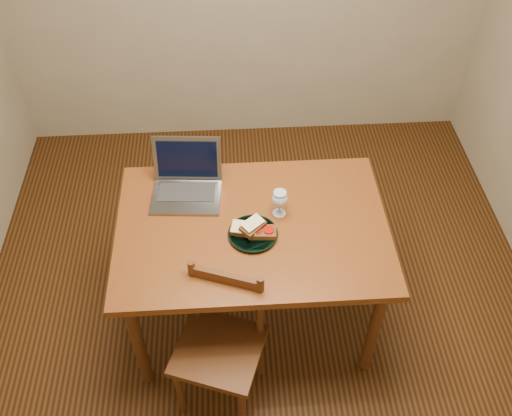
{
  "coord_description": "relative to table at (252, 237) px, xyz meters",
  "views": [
    {
      "loc": [
        -0.14,
        -1.87,
        2.77
      ],
      "look_at": [
        -0.03,
        -0.0,
        0.8
      ],
      "focal_mm": 40.0,
      "sensor_mm": 36.0,
      "label": 1
    }
  ],
  "objects": [
    {
      "name": "milk_glass",
      "position": [
        0.13,
        0.07,
        0.16
      ],
      "size": [
        0.08,
        0.08,
        0.15
      ],
      "primitive_type": null,
      "color": "white",
      "rests_on": "table"
    },
    {
      "name": "chair",
      "position": [
        -0.18,
        -0.44,
        -0.2
      ],
      "size": [
        0.49,
        0.48,
        0.42
      ],
      "rotation": [
        0.0,
        0.0,
        -0.34
      ],
      "color": "#421E0D",
      "rests_on": "floor"
    },
    {
      "name": "sandwich_top",
      "position": [
        -0.0,
        -0.06,
        0.15
      ],
      "size": [
        0.13,
        0.13,
        0.04
      ],
      "primitive_type": null,
      "rotation": [
        0.0,
        0.0,
        0.79
      ],
      "color": "#381E0C",
      "rests_on": "plate"
    },
    {
      "name": "laptop",
      "position": [
        -0.31,
        0.27,
        0.15
      ],
      "size": [
        0.37,
        0.34,
        0.25
      ],
      "rotation": [
        0.0,
        0.0,
        -0.08
      ],
      "color": "slate",
      "rests_on": "table"
    },
    {
      "name": "plate",
      "position": [
        -0.0,
        -0.06,
        0.1
      ],
      "size": [
        0.23,
        0.23,
        0.02
      ],
      "primitive_type": "cylinder",
      "color": "black",
      "rests_on": "table"
    },
    {
      "name": "sandwich_tomato",
      "position": [
        0.04,
        -0.07,
        0.13
      ],
      "size": [
        0.13,
        0.08,
        0.04
      ],
      "primitive_type": null,
      "rotation": [
        0.0,
        0.0,
        -0.07
      ],
      "color": "#381E0C",
      "rests_on": "plate"
    },
    {
      "name": "floor",
      "position": [
        0.05,
        0.06,
        -0.66
      ],
      "size": [
        3.2,
        3.2,
        0.02
      ],
      "primitive_type": "cube",
      "color": "black",
      "rests_on": "ground"
    },
    {
      "name": "sandwich_cheese",
      "position": [
        -0.04,
        -0.05,
        0.13
      ],
      "size": [
        0.14,
        0.1,
        0.04
      ],
      "primitive_type": null,
      "rotation": [
        0.0,
        0.0,
        -0.26
      ],
      "color": "#381E0C",
      "rests_on": "plate"
    },
    {
      "name": "table",
      "position": [
        0.0,
        0.0,
        0.0
      ],
      "size": [
        1.3,
        0.9,
        0.74
      ],
      "color": "#43220B",
      "rests_on": "floor"
    }
  ]
}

